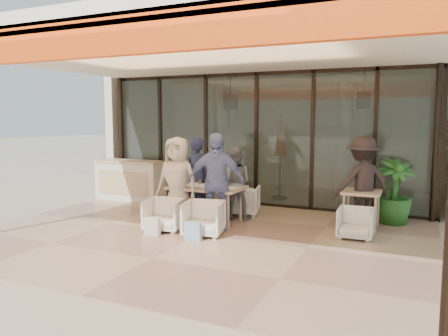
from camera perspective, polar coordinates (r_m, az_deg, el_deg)
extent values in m
plane|color=#C6B293|center=(8.03, -3.35, -8.83)|extent=(70.00, 70.00, 0.00)
cube|color=tan|center=(8.03, -3.35, -8.79)|extent=(8.00, 6.00, 0.01)
cube|color=silver|center=(7.82, -3.52, 15.16)|extent=(8.00, 6.00, 0.20)
cube|color=#F1470C|center=(5.39, -18.87, 15.70)|extent=(8.00, 0.12, 0.45)
cube|color=#F65A14|center=(5.93, -14.16, 16.16)|extent=(8.00, 1.50, 0.06)
cylinder|color=black|center=(12.29, -13.23, 3.94)|extent=(0.12, 0.12, 3.20)
cylinder|color=black|center=(9.74, 25.97, 2.79)|extent=(0.12, 0.12, 3.20)
cube|color=#9EADA3|center=(10.50, 4.25, 3.67)|extent=(8.00, 0.03, 3.20)
cube|color=black|center=(10.69, 4.18, -4.71)|extent=(8.00, 0.10, 0.08)
cube|color=black|center=(10.53, 4.33, 12.18)|extent=(8.00, 0.10, 0.08)
cube|color=black|center=(12.45, -13.33, 3.97)|extent=(0.08, 0.10, 3.20)
cube|color=black|center=(11.71, -8.28, 3.92)|extent=(0.08, 0.10, 3.20)
cube|color=black|center=(11.04, -2.35, 3.83)|extent=(0.08, 0.10, 3.20)
cube|color=black|center=(10.50, 4.25, 3.67)|extent=(0.08, 0.10, 3.20)
cube|color=black|center=(10.11, 11.46, 3.45)|extent=(0.08, 0.10, 3.20)
cube|color=black|center=(9.90, 19.11, 3.15)|extent=(0.08, 0.10, 3.20)
cube|color=black|center=(9.86, 26.65, 2.80)|extent=(0.08, 0.10, 3.20)
cube|color=silver|center=(13.83, 9.29, 4.73)|extent=(9.00, 0.25, 3.40)
cube|color=silver|center=(14.10, -10.27, 4.74)|extent=(0.25, 3.50, 3.40)
cube|color=silver|center=(12.21, 7.23, 12.51)|extent=(9.00, 3.50, 0.25)
cube|color=#DBBA86|center=(12.33, 7.00, -3.36)|extent=(8.00, 3.50, 0.02)
cylinder|color=silver|center=(12.59, -0.08, 3.72)|extent=(0.40, 0.40, 3.00)
cylinder|color=silver|center=(11.60, 15.41, 3.24)|extent=(0.40, 0.40, 3.00)
cylinder|color=black|center=(12.08, 0.87, 10.72)|extent=(0.03, 0.03, 0.70)
cube|color=black|center=(12.05, 0.87, 8.59)|extent=(0.30, 0.30, 0.40)
sphere|color=#FFBF72|center=(12.05, 0.87, 8.59)|extent=(0.18, 0.18, 0.18)
cylinder|color=black|center=(11.15, 17.90, 10.75)|extent=(0.03, 0.03, 0.70)
cube|color=black|center=(11.13, 17.81, 8.44)|extent=(0.30, 0.30, 0.40)
sphere|color=#FFBF72|center=(11.13, 17.81, 8.44)|extent=(0.18, 0.18, 0.18)
cylinder|color=black|center=(11.53, 7.31, -3.86)|extent=(0.40, 0.40, 0.05)
cylinder|color=black|center=(11.39, 7.39, 1.09)|extent=(0.04, 0.04, 2.10)
cone|color=#D85512|center=(11.35, 7.43, 4.36)|extent=(0.32, 0.32, 1.10)
cube|color=silver|center=(11.51, -12.13, -1.70)|extent=(1.80, 0.60, 1.00)
cube|color=#DBBA86|center=(11.45, -12.19, 0.83)|extent=(1.85, 0.65, 0.06)
cube|color=#DBBA86|center=(11.27, -13.07, -1.90)|extent=(1.50, 0.02, 0.60)
cube|color=#DBBA86|center=(8.87, -2.31, -2.57)|extent=(1.50, 0.90, 0.05)
cube|color=white|center=(8.87, -2.31, -2.41)|extent=(1.30, 0.35, 0.01)
cylinder|color=#DBBA86|center=(8.96, -6.78, -4.93)|extent=(0.06, 0.06, 0.70)
cylinder|color=#DBBA86|center=(8.40, 0.51, -5.66)|extent=(0.06, 0.06, 0.70)
cylinder|color=#DBBA86|center=(9.50, -4.78, -4.24)|extent=(0.06, 0.06, 0.70)
cylinder|color=#DBBA86|center=(8.97, 2.18, -4.87)|extent=(0.06, 0.06, 0.70)
cylinder|color=white|center=(8.94, -5.32, -1.97)|extent=(0.06, 0.06, 0.11)
cylinder|color=white|center=(9.15, -3.15, -1.76)|extent=(0.06, 0.06, 0.11)
cylinder|color=white|center=(8.75, -2.31, -2.14)|extent=(0.06, 0.06, 0.11)
cylinder|color=white|center=(8.89, -0.06, -1.99)|extent=(0.06, 0.06, 0.11)
cylinder|color=white|center=(8.47, 0.10, -2.43)|extent=(0.06, 0.06, 0.11)
cylinder|color=#903B15|center=(9.24, -4.94, -1.53)|extent=(0.07, 0.07, 0.16)
cylinder|color=black|center=(9.15, -2.08, -1.60)|extent=(0.09, 0.09, 0.17)
cylinder|color=black|center=(9.14, -2.09, -1.01)|extent=(0.10, 0.10, 0.01)
cylinder|color=white|center=(8.82, -5.80, -2.43)|extent=(0.22, 0.22, 0.01)
cylinder|color=white|center=(8.41, -0.49, -2.84)|extent=(0.22, 0.22, 0.01)
cylinder|color=white|center=(9.36, -3.89, -1.89)|extent=(0.22, 0.22, 0.01)
cylinder|color=white|center=(8.97, 1.18, -2.24)|extent=(0.22, 0.22, 0.01)
imported|color=white|center=(9.97, -2.00, -3.88)|extent=(0.72, 0.69, 0.64)
imported|color=white|center=(9.62, 2.50, -4.04)|extent=(0.83, 0.79, 0.72)
imported|color=white|center=(8.34, -7.85, -5.87)|extent=(0.79, 0.75, 0.69)
imported|color=white|center=(7.93, -2.68, -6.39)|extent=(0.81, 0.77, 0.71)
imported|color=#1A2139|center=(9.44, -3.36, -1.15)|extent=(0.71, 0.56, 1.73)
imported|color=slate|center=(9.10, 1.33, -2.03)|extent=(0.90, 0.79, 1.54)
imported|color=beige|center=(8.66, -6.14, -1.76)|extent=(0.88, 0.59, 1.76)
imported|color=#7381C1|center=(8.26, -1.12, -1.79)|extent=(1.17, 0.73, 1.86)
cube|color=silver|center=(8.05, -9.36, -7.61)|extent=(0.30, 0.10, 0.34)
cube|color=#99BFD8|center=(7.63, -4.05, -8.34)|extent=(0.30, 0.10, 0.34)
cube|color=#DBBA86|center=(8.74, 17.56, -3.02)|extent=(0.70, 0.70, 0.05)
cylinder|color=#DBBA86|center=(8.57, 15.38, -5.65)|extent=(0.05, 0.05, 0.70)
cylinder|color=#DBBA86|center=(8.50, 19.12, -5.88)|extent=(0.05, 0.05, 0.70)
cylinder|color=#DBBA86|center=(9.11, 15.94, -4.95)|extent=(0.05, 0.05, 0.70)
cylinder|color=#DBBA86|center=(9.05, 19.46, -5.15)|extent=(0.05, 0.05, 0.70)
imported|color=white|center=(8.09, 16.81, -6.74)|extent=(0.61, 0.58, 0.62)
imported|color=black|center=(8.81, 17.61, -1.82)|extent=(1.32, 1.21, 1.78)
imported|color=#1E5919|center=(9.34, 21.32, -2.93)|extent=(0.99, 0.99, 1.32)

